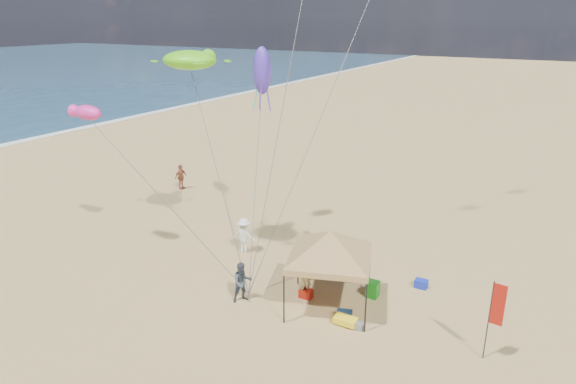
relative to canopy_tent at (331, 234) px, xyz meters
name	(u,v)px	position (x,y,z in m)	size (l,w,h in m)	color
ground	(252,303)	(-2.84, -1.44, -3.22)	(280.00, 280.00, 0.00)	tan
canopy_tent	(331,234)	(0.00, 0.00, 0.00)	(5.94, 5.94, 3.87)	black
feather_flag	(495,309)	(6.30, -0.35, -1.19)	(0.46, 0.07, 3.04)	black
cooler_red	(306,293)	(-1.11, 0.10, -3.03)	(0.54, 0.38, 0.38)	red
cooler_blue	(421,284)	(2.88, 3.36, -3.03)	(0.54, 0.38, 0.38)	#172BBB
bag_navy	(345,313)	(0.92, -0.43, -3.04)	(0.36, 0.36, 0.60)	#0C2038
bag_orange	(332,266)	(-1.23, 2.97, -3.04)	(0.36, 0.36, 0.60)	#FA5D0D
chair_green	(373,289)	(1.30, 1.60, -2.87)	(0.50, 0.50, 0.70)	#167715
chair_yellow	(306,270)	(-1.92, 1.67, -2.87)	(0.50, 0.50, 0.70)	yellow
crate_grey	(359,326)	(1.73, -0.91, -3.08)	(0.34, 0.30, 0.28)	slate
beach_cart	(346,320)	(1.16, -0.90, -3.02)	(0.90, 0.50, 0.24)	yellow
person_near_a	(304,279)	(-1.21, 0.14, -2.39)	(0.61, 0.40, 1.67)	tan
person_near_b	(242,282)	(-3.27, -1.45, -2.35)	(0.85, 0.66, 1.75)	#3A454F
person_near_c	(244,235)	(-5.88, 2.42, -2.32)	(1.17, 0.67, 1.81)	white
person_far_a	(181,177)	(-15.27, 8.35, -2.35)	(1.02, 0.42, 1.74)	#A2533E
turtle_kite	(189,60)	(-7.83, 1.39, 6.21)	(2.60, 2.08, 0.87)	#5CDF17
fish_kite	(88,113)	(-12.23, -0.89, 3.80)	(1.60, 0.80, 0.71)	#EB2D95
squid_kite	(262,71)	(-6.79, 5.72, 5.42)	(0.93, 0.93, 2.41)	#4D30C6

